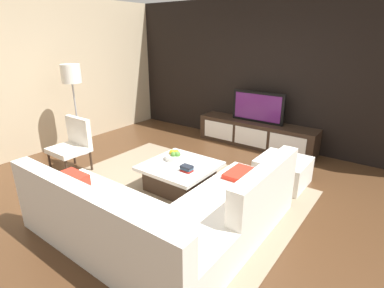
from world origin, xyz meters
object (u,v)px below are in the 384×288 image
Objects in this scene: coffee_table at (180,176)px; fruit_bowl at (175,156)px; accent_chair_near at (73,142)px; ottoman at (282,171)px; television at (258,107)px; media_console at (256,134)px; book_stack at (187,168)px; sectional_couch at (165,216)px; floor_lamp at (72,79)px.

fruit_bowl is at bearing 150.13° from coffee_table.
accent_chair_near reaches higher than ottoman.
television is 3.41m from accent_chair_near.
television is (0.00, 0.00, 0.55)m from media_console.
book_stack is (-0.92, -1.15, 0.22)m from ottoman.
coffee_table is at bearing -29.87° from fruit_bowl.
sectional_couch is 2.46m from accent_chair_near.
ottoman is at bearing 42.32° from coffee_table.
accent_chair_near is 1.24× the size of ottoman.
floor_lamp reaches higher than book_stack.
media_console is 8.47× the size of fruit_bowl.
ottoman is at bearing 16.80° from floor_lamp.
television is 6.39× the size of book_stack.
fruit_bowl reaches higher than book_stack.
ottoman is (1.04, -1.26, -0.60)m from television.
television is 3.77× the size of fruit_bowl.
accent_chair_near is at bearing -123.99° from media_console.
coffee_table is (-0.10, -2.30, -0.60)m from television.
accent_chair_near is 3.33m from ottoman.
accent_chair_near is (-1.80, -0.52, 0.29)m from coffee_table.
floor_lamp is (-2.99, 0.98, 1.10)m from sectional_couch.
floor_lamp reaches higher than fruit_bowl.
media_console is 2.42m from book_stack.
floor_lamp reaches higher than media_console.
book_stack is at bearing -29.28° from fruit_bowl.
media_console is 3.40m from accent_chair_near.
coffee_table is 0.33m from book_stack.
television is at bearing 98.63° from sectional_couch.
fruit_bowl is at bearing 32.07° from accent_chair_near.
accent_chair_near is at bearing -152.12° from ottoman.
sectional_couch is 3.33m from floor_lamp.
sectional_couch reaches higher than media_console.
sectional_couch is at bearing -66.47° from book_stack.
floor_lamp is 2.41m from fruit_bowl.
television is 3.38m from sectional_couch.
floor_lamp is at bearing -163.20° from ottoman.
television is 0.64× the size of floor_lamp.
fruit_bowl reaches higher than media_console.
floor_lamp is (-0.59, 0.49, 0.90)m from accent_chair_near.
coffee_table is (-0.10, -2.30, -0.05)m from media_console.
accent_chair_near is (-1.90, -2.81, 0.24)m from media_console.
television reaches higher than book_stack.
coffee_table is at bearing 151.22° from book_stack.
book_stack is (2.01, 0.40, -0.07)m from accent_chair_near.
coffee_table is 2.67m from floor_lamp.
television is 2.38m from coffee_table.
media_console is at bearing -90.00° from television.
book_stack is at bearing -87.28° from media_console.
television is 1.21× the size of accent_chair_near.
floor_lamp reaches higher than coffee_table.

